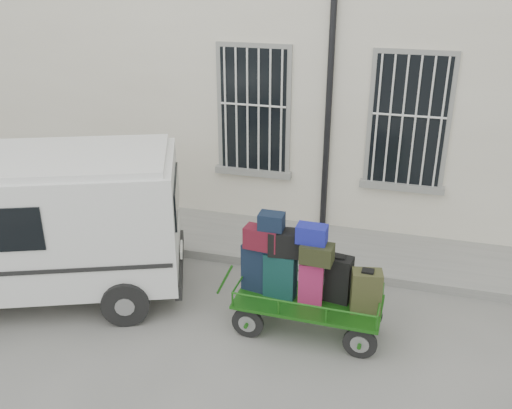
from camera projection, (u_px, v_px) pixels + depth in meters
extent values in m
plane|color=slate|center=(225.00, 311.00, 8.39)|extent=(80.00, 80.00, 0.00)
cube|color=beige|center=(304.00, 48.00, 12.03)|extent=(24.00, 5.00, 6.00)
cylinder|color=black|center=(330.00, 85.00, 9.60)|extent=(0.11, 0.11, 5.60)
cube|color=black|center=(254.00, 110.00, 10.21)|extent=(1.20, 0.08, 2.20)
cube|color=gray|center=(254.00, 172.00, 10.66)|extent=(1.45, 0.22, 0.12)
cube|color=black|center=(409.00, 121.00, 9.54)|extent=(1.20, 0.08, 2.20)
cube|color=gray|center=(401.00, 186.00, 10.00)|extent=(1.45, 0.22, 0.12)
cube|color=gray|center=(263.00, 240.00, 10.30)|extent=(24.00, 1.70, 0.15)
cylinder|color=black|center=(248.00, 323.00, 7.75)|extent=(0.45, 0.06, 0.45)
cylinder|color=gray|center=(248.00, 323.00, 7.75)|extent=(0.25, 0.09, 0.25)
cylinder|color=black|center=(262.00, 296.00, 8.35)|extent=(0.45, 0.06, 0.45)
cylinder|color=gray|center=(262.00, 296.00, 8.35)|extent=(0.25, 0.09, 0.25)
cylinder|color=black|center=(360.00, 343.00, 7.35)|extent=(0.45, 0.06, 0.45)
cylinder|color=gray|center=(360.00, 343.00, 7.35)|extent=(0.25, 0.09, 0.25)
cylinder|color=black|center=(366.00, 314.00, 7.94)|extent=(0.45, 0.06, 0.45)
cylinder|color=gray|center=(366.00, 314.00, 7.94)|extent=(0.25, 0.09, 0.25)
cube|color=#1D5E15|center=(308.00, 302.00, 7.74)|extent=(1.99, 0.94, 0.04)
cylinder|color=#1D5E15|center=(225.00, 280.00, 8.01)|extent=(0.26, 0.04, 0.50)
cube|color=#101E32|center=(258.00, 267.00, 7.87)|extent=(0.44, 0.29, 0.69)
cube|color=black|center=(258.00, 244.00, 7.72)|extent=(0.17, 0.11, 0.03)
cube|color=#0D302E|center=(280.00, 275.00, 7.72)|extent=(0.45, 0.25, 0.64)
cube|color=black|center=(281.00, 254.00, 7.58)|extent=(0.17, 0.10, 0.03)
cube|color=#991B55|center=(311.00, 283.00, 7.57)|extent=(0.34, 0.22, 0.61)
cube|color=black|center=(312.00, 262.00, 7.45)|extent=(0.13, 0.10, 0.03)
cube|color=black|center=(339.00, 279.00, 7.63)|extent=(0.37, 0.29, 0.65)
cube|color=black|center=(340.00, 257.00, 7.49)|extent=(0.14, 0.12, 0.03)
cube|color=#313219|center=(366.00, 291.00, 7.41)|extent=(0.43, 0.32, 0.58)
cube|color=black|center=(368.00, 271.00, 7.28)|extent=(0.16, 0.13, 0.03)
cube|color=#4F0F1F|center=(262.00, 238.00, 7.60)|extent=(0.49, 0.29, 0.30)
cube|color=black|center=(288.00, 243.00, 7.53)|extent=(0.51, 0.31, 0.34)
cube|color=black|center=(317.00, 254.00, 7.34)|extent=(0.43, 0.29, 0.25)
cube|color=#101E32|center=(271.00, 221.00, 7.46)|extent=(0.33, 0.23, 0.22)
cube|color=#16259D|center=(312.00, 234.00, 7.31)|extent=(0.40, 0.24, 0.24)
cube|color=white|center=(27.00, 220.00, 8.32)|extent=(4.74, 3.35, 1.78)
cube|color=white|center=(16.00, 160.00, 7.94)|extent=(4.50, 3.14, 0.10)
cube|color=black|center=(176.00, 195.00, 8.40)|extent=(0.54, 1.30, 0.54)
cube|color=black|center=(180.00, 262.00, 8.86)|extent=(0.76, 1.74, 0.22)
cube|color=white|center=(181.00, 249.00, 8.77)|extent=(0.18, 0.40, 0.12)
cylinder|color=black|center=(126.00, 303.00, 8.00)|extent=(0.71, 0.45, 0.67)
cylinder|color=black|center=(137.00, 243.00, 9.66)|extent=(0.71, 0.45, 0.67)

